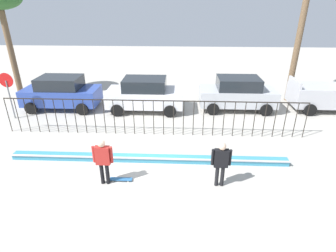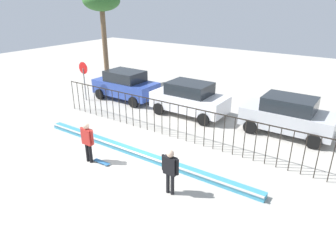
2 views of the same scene
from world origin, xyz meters
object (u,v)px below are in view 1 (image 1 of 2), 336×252
(parked_car_silver, at_px, (237,93))
(skateboard, at_px, (121,179))
(camera_operator, at_px, (221,161))
(parked_car_blue, at_px, (61,93))
(skateboarder, at_px, (103,158))
(stop_sign, at_px, (8,90))
(parked_car_white, at_px, (145,94))

(parked_car_silver, bearing_deg, skateboard, -123.84)
(camera_operator, relative_size, parked_car_blue, 0.39)
(skateboard, height_order, parked_car_silver, parked_car_silver)
(skateboarder, height_order, stop_sign, stop_sign)
(skateboard, distance_m, stop_sign, 8.88)
(parked_car_silver, bearing_deg, parked_car_blue, -175.56)
(camera_operator, xyz_separation_m, parked_car_blue, (-8.31, 7.04, -0.03))
(skateboarder, height_order, parked_car_blue, parked_car_blue)
(skateboarder, xyz_separation_m, camera_operator, (3.97, 0.06, -0.03))
(skateboard, height_order, parked_car_white, parked_car_white)
(camera_operator, distance_m, parked_car_white, 7.73)
(skateboarder, distance_m, parked_car_white, 7.03)
(parked_car_blue, relative_size, parked_car_silver, 1.00)
(parked_car_white, distance_m, parked_car_silver, 5.32)
(skateboarder, bearing_deg, camera_operator, 20.11)
(parked_car_white, bearing_deg, skateboard, -92.37)
(stop_sign, bearing_deg, parked_car_silver, 8.94)
(parked_car_silver, xyz_separation_m, stop_sign, (-12.28, -1.93, 0.64))
(parked_car_blue, xyz_separation_m, parked_car_silver, (10.21, 0.34, 0.00))
(parked_car_blue, bearing_deg, parked_car_white, 1.76)
(skateboarder, relative_size, skateboard, 2.16)
(camera_operator, bearing_deg, parked_car_white, -60.50)
(stop_sign, bearing_deg, skateboarder, -40.64)
(skateboarder, distance_m, stop_sign, 8.47)
(camera_operator, bearing_deg, stop_sign, -24.31)
(skateboarder, xyz_separation_m, parked_car_silver, (5.87, 7.44, -0.06))
(camera_operator, bearing_deg, parked_car_silver, -101.08)
(parked_car_blue, xyz_separation_m, stop_sign, (-2.07, -1.60, 0.64))
(skateboarder, distance_m, parked_car_blue, 8.32)
(camera_operator, bearing_deg, skateboard, 1.64)
(parked_car_blue, bearing_deg, skateboarder, -55.67)
(camera_operator, xyz_separation_m, parked_car_silver, (1.90, 7.37, -0.03))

